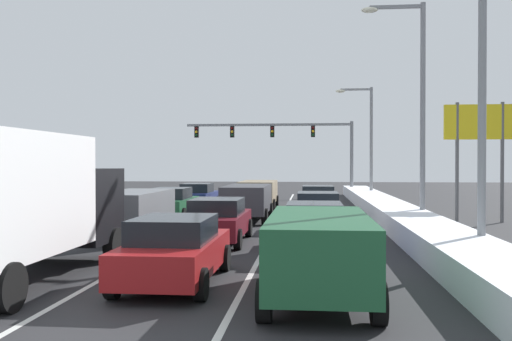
% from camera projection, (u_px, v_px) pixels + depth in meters
% --- Properties ---
extents(ground_plane, '(120.00, 120.00, 0.00)m').
position_uv_depth(ground_plane, '(230.00, 232.00, 21.97)').
color(ground_plane, '#28282B').
extents(lane_stripe_between_right_lane_and_center_lane, '(0.14, 45.96, 0.01)m').
position_uv_depth(lane_stripe_between_right_lane_and_center_lane, '(279.00, 221.00, 25.96)').
color(lane_stripe_between_right_lane_and_center_lane, silver).
rests_on(lane_stripe_between_right_lane_and_center_lane, ground).
extents(lane_stripe_between_center_lane_and_left_lane, '(0.14, 45.96, 0.01)m').
position_uv_depth(lane_stripe_between_center_lane_and_left_lane, '(207.00, 221.00, 26.29)').
color(lane_stripe_between_center_lane_and_left_lane, silver).
rests_on(lane_stripe_between_center_lane_and_left_lane, ground).
extents(snow_bank_right_shoulder, '(1.95, 45.96, 0.77)m').
position_uv_depth(snow_bank_right_shoulder, '(395.00, 214.00, 25.45)').
color(snow_bank_right_shoulder, white).
rests_on(snow_bank_right_shoulder, ground).
extents(snow_bank_left_shoulder, '(1.97, 45.96, 0.47)m').
position_uv_depth(snow_bank_left_shoulder, '(98.00, 215.00, 26.79)').
color(snow_bank_left_shoulder, white).
rests_on(snow_bank_left_shoulder, ground).
extents(suv_green_right_lane_nearest, '(2.16, 4.90, 1.67)m').
position_uv_depth(suv_green_right_lane_nearest, '(319.00, 249.00, 11.05)').
color(suv_green_right_lane_nearest, '#1E5633').
rests_on(suv_green_right_lane_nearest, ground).
extents(sedan_navy_right_lane_second, '(2.00, 4.50, 1.51)m').
position_uv_depth(sedan_navy_right_lane_second, '(314.00, 227.00, 16.95)').
color(sedan_navy_right_lane_second, navy).
rests_on(sedan_navy_right_lane_second, ground).
extents(sedan_white_right_lane_third, '(2.00, 4.50, 1.51)m').
position_uv_depth(sedan_white_right_lane_third, '(318.00, 210.00, 23.17)').
color(sedan_white_right_lane_third, silver).
rests_on(sedan_white_right_lane_third, ground).
extents(sedan_silver_right_lane_fourth, '(2.00, 4.50, 1.51)m').
position_uv_depth(sedan_silver_right_lane_fourth, '(318.00, 199.00, 29.96)').
color(sedan_silver_right_lane_fourth, '#B7BABF').
rests_on(sedan_silver_right_lane_fourth, ground).
extents(sedan_red_center_lane_nearest, '(2.00, 4.50, 1.51)m').
position_uv_depth(sedan_red_center_lane_nearest, '(175.00, 250.00, 12.51)').
color(sedan_red_center_lane_nearest, maroon).
rests_on(sedan_red_center_lane_nearest, ground).
extents(sedan_maroon_center_lane_second, '(2.00, 4.50, 1.51)m').
position_uv_depth(sedan_maroon_center_lane_second, '(218.00, 220.00, 19.02)').
color(sedan_maroon_center_lane_second, maroon).
rests_on(sedan_maroon_center_lane_second, ground).
extents(suv_charcoal_center_lane_third, '(2.16, 4.90, 1.67)m').
position_uv_depth(suv_charcoal_center_lane_third, '(247.00, 199.00, 26.17)').
color(suv_charcoal_center_lane_third, '#38383D').
rests_on(suv_charcoal_center_lane_third, ground).
extents(suv_tan_center_lane_fourth, '(2.16, 4.90, 1.67)m').
position_uv_depth(suv_tan_center_lane_fourth, '(258.00, 192.00, 32.59)').
color(suv_tan_center_lane_fourth, '#937F60').
rests_on(suv_tan_center_lane_fourth, ground).
extents(box_truck_left_lane_nearest, '(2.53, 7.20, 3.36)m').
position_uv_depth(box_truck_left_lane_nearest, '(18.00, 199.00, 12.57)').
color(box_truck_left_lane_nearest, black).
rests_on(box_truck_left_lane_nearest, ground).
extents(suv_gray_left_lane_second, '(2.16, 4.90, 1.67)m').
position_uv_depth(suv_gray_left_lane_second, '(133.00, 209.00, 20.56)').
color(suv_gray_left_lane_second, slate).
rests_on(suv_gray_left_lane_second, ground).
extents(sedan_green_left_lane_third, '(2.00, 4.50, 1.51)m').
position_uv_depth(sedan_green_left_lane_third, '(172.00, 203.00, 27.31)').
color(sedan_green_left_lane_third, '#1E5633').
rests_on(sedan_green_left_lane_third, ground).
extents(sedan_navy_left_lane_fourth, '(2.00, 4.50, 1.51)m').
position_uv_depth(sedan_navy_left_lane_fourth, '(198.00, 196.00, 33.32)').
color(sedan_navy_left_lane_fourth, navy).
rests_on(sedan_navy_left_lane_fourth, ground).
extents(traffic_light_gantry, '(14.00, 0.47, 6.20)m').
position_uv_depth(traffic_light_gantry, '(288.00, 137.00, 46.72)').
color(traffic_light_gantry, slate).
rests_on(traffic_light_gantry, ground).
extents(street_lamp_right_near, '(2.66, 0.36, 8.50)m').
position_uv_depth(street_lamp_right_near, '(469.00, 76.00, 14.96)').
color(street_lamp_right_near, gray).
rests_on(street_lamp_right_near, ground).
extents(street_lamp_right_mid, '(2.66, 0.36, 9.39)m').
position_uv_depth(street_lamp_right_mid, '(415.00, 96.00, 23.26)').
color(street_lamp_right_mid, gray).
rests_on(street_lamp_right_mid, ground).
extents(street_lamp_right_far, '(2.66, 0.36, 8.15)m').
position_uv_depth(street_lamp_right_far, '(366.00, 133.00, 39.93)').
color(street_lamp_right_far, gray).
rests_on(street_lamp_right_far, ground).
extents(roadside_sign_right, '(3.20, 0.16, 5.50)m').
position_uv_depth(roadside_sign_right, '(480.00, 135.00, 25.49)').
color(roadside_sign_right, '#59595B').
rests_on(roadside_sign_right, ground).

